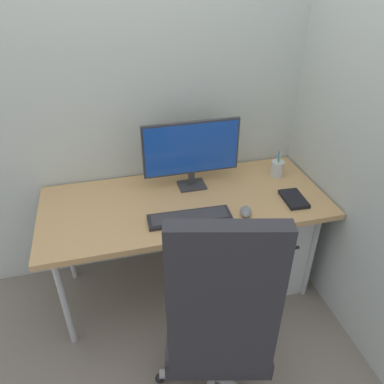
% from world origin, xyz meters
% --- Properties ---
extents(ground_plane, '(8.00, 8.00, 0.00)m').
position_xyz_m(ground_plane, '(0.00, 0.00, 0.00)').
color(ground_plane, slate).
extents(wall_back, '(2.69, 0.04, 2.80)m').
position_xyz_m(wall_back, '(0.00, 0.40, 1.40)').
color(wall_back, '#B7C1BC').
rests_on(wall_back, ground_plane).
extents(wall_side_right, '(0.04, 1.73, 2.80)m').
position_xyz_m(wall_side_right, '(0.88, -0.14, 1.40)').
color(wall_side_right, '#B7C1BC').
rests_on(wall_side_right, ground_plane).
extents(desk, '(1.70, 0.73, 0.71)m').
position_xyz_m(desk, '(0.00, 0.00, 0.66)').
color(desk, tan).
rests_on(desk, ground_plane).
extents(office_chair, '(0.60, 0.62, 1.24)m').
position_xyz_m(office_chair, '(-0.05, -0.82, 0.62)').
color(office_chair, black).
rests_on(office_chair, ground_plane).
extents(filing_cabinet, '(0.46, 0.57, 0.61)m').
position_xyz_m(filing_cabinet, '(0.54, 0.01, 0.31)').
color(filing_cabinet, silver).
rests_on(filing_cabinet, ground_plane).
extents(monitor, '(0.59, 0.13, 0.43)m').
position_xyz_m(monitor, '(0.08, 0.16, 0.96)').
color(monitor, '#333338').
rests_on(monitor, desk).
extents(keyboard, '(0.47, 0.15, 0.02)m').
position_xyz_m(keyboard, '(-0.02, -0.19, 0.72)').
color(keyboard, black).
rests_on(keyboard, desk).
extents(mouse, '(0.09, 0.12, 0.04)m').
position_xyz_m(mouse, '(0.30, -0.23, 0.73)').
color(mouse, slate).
rests_on(mouse, desk).
extents(pen_holder, '(0.08, 0.08, 0.18)m').
position_xyz_m(pen_holder, '(0.66, 0.14, 0.76)').
color(pen_holder, silver).
rests_on(pen_holder, desk).
extents(notebook, '(0.13, 0.21, 0.02)m').
position_xyz_m(notebook, '(0.63, -0.16, 0.72)').
color(notebook, black).
rests_on(notebook, desk).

